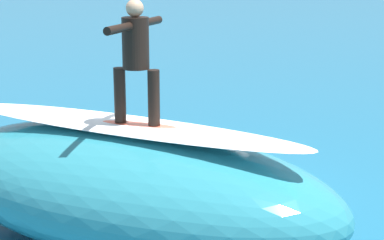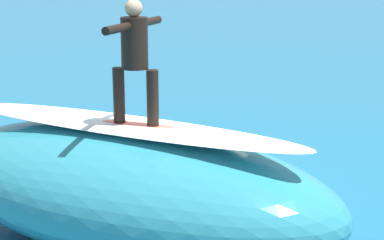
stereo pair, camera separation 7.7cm
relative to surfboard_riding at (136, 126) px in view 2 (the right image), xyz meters
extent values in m
plane|color=#196084|center=(-0.38, -2.00, -1.78)|extent=(120.00, 120.00, 0.00)
ellipsoid|color=teal|center=(0.19, -0.06, -0.91)|extent=(6.99, 4.65, 1.74)
ellipsoid|color=white|center=(0.19, -0.06, 0.00)|extent=(5.52, 2.58, 0.08)
ellipsoid|color=#E0563D|center=(0.00, 0.00, 0.00)|extent=(2.10, 0.81, 0.09)
cylinder|color=black|center=(0.25, -0.04, 0.42)|extent=(0.16, 0.16, 0.75)
cylinder|color=black|center=(-0.25, 0.04, 0.42)|extent=(0.16, 0.16, 0.75)
cylinder|color=black|center=(0.00, 0.00, 1.14)|extent=(0.42, 0.42, 0.68)
sphere|color=tan|center=(0.00, 0.00, 1.60)|extent=(0.23, 0.23, 0.23)
cylinder|color=black|center=(0.08, 0.48, 1.38)|extent=(0.21, 0.62, 0.11)
cylinder|color=black|center=(-0.08, -0.48, 1.38)|extent=(0.21, 0.62, 0.11)
ellipsoid|color=silver|center=(-0.74, -4.22, -1.74)|extent=(1.98, 1.44, 0.09)
cylinder|color=black|center=(-0.74, -4.22, -1.56)|extent=(0.79, 0.61, 0.27)
sphere|color=#936B4C|center=(-1.14, -3.99, -1.50)|extent=(0.19, 0.19, 0.19)
cylinder|color=black|center=(-0.10, -4.50, -1.63)|extent=(0.61, 0.42, 0.12)
cylinder|color=black|center=(-0.18, -4.63, -1.63)|extent=(0.61, 0.42, 0.12)
ellipsoid|color=white|center=(-0.80, -3.18, -1.72)|extent=(1.05, 1.24, 0.13)
camera|label=1|loc=(-2.26, 8.18, 2.24)|focal=60.11mm
camera|label=2|loc=(-2.33, 8.16, 2.24)|focal=60.11mm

